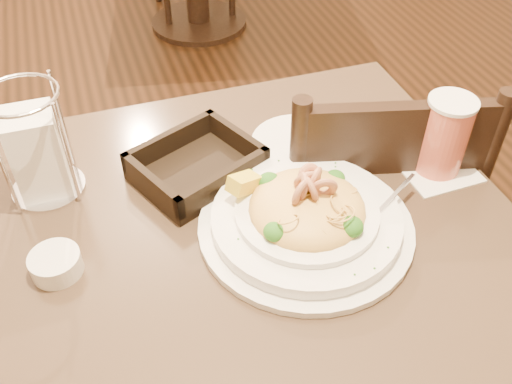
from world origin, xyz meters
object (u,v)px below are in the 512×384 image
object	(u,v)px
pasta_bowl	(306,215)
bread_basket	(197,167)
dining_chair_near	(360,219)
side_plate	(297,143)
main_table	(259,319)
napkin_caddy	(37,151)
butter_ramekin	(56,264)
drink_glass	(444,136)

from	to	relation	value
pasta_bowl	bread_basket	world-z (taller)	pasta_bowl
dining_chair_near	side_plate	size ratio (longest dim) A/B	5.09
dining_chair_near	side_plate	bearing A→B (deg)	15.68
main_table	side_plate	world-z (taller)	side_plate
side_plate	napkin_caddy	bearing A→B (deg)	177.20
dining_chair_near	side_plate	xyz separation A→B (m)	(-0.18, -0.00, 0.28)
pasta_bowl	butter_ramekin	xyz separation A→B (m)	(-0.40, 0.04, -0.02)
main_table	drink_glass	distance (m)	0.49
napkin_caddy	dining_chair_near	bearing A→B (deg)	-1.72
main_table	dining_chair_near	size ratio (longest dim) A/B	0.97
dining_chair_near	drink_glass	xyz separation A→B (m)	(0.05, -0.15, 0.35)
napkin_caddy	butter_ramekin	xyz separation A→B (m)	(0.00, -0.20, -0.07)
drink_glass	napkin_caddy	size ratio (longest dim) A/B	0.74
drink_glass	side_plate	xyz separation A→B (m)	(-0.22, 0.15, -0.07)
drink_glass	napkin_caddy	world-z (taller)	napkin_caddy
main_table	pasta_bowl	size ratio (longest dim) A/B	2.28
pasta_bowl	dining_chair_near	bearing A→B (deg)	41.60
main_table	butter_ramekin	bearing A→B (deg)	175.44
main_table	bread_basket	xyz separation A→B (m)	(-0.06, 0.18, 0.26)
dining_chair_near	drink_glass	world-z (taller)	dining_chair_near
pasta_bowl	drink_glass	world-z (taller)	drink_glass
butter_ramekin	main_table	bearing A→B (deg)	-4.56
napkin_caddy	pasta_bowl	bearing A→B (deg)	-30.74
butter_ramekin	bread_basket	bearing A→B (deg)	30.15
main_table	butter_ramekin	xyz separation A→B (m)	(-0.33, 0.03, 0.26)
drink_glass	butter_ramekin	distance (m)	0.70
dining_chair_near	butter_ramekin	world-z (taller)	dining_chair_near
dining_chair_near	napkin_caddy	bearing A→B (deg)	12.81
drink_glass	butter_ramekin	size ratio (longest dim) A/B	1.91
main_table	pasta_bowl	world-z (taller)	pasta_bowl
pasta_bowl	napkin_caddy	distance (m)	0.47
main_table	dining_chair_near	world-z (taller)	dining_chair_near
napkin_caddy	butter_ramekin	bearing A→B (deg)	-89.66
side_plate	pasta_bowl	bearing A→B (deg)	-108.04
pasta_bowl	napkin_caddy	xyz separation A→B (m)	(-0.40, 0.24, 0.06)
drink_glass	napkin_caddy	distance (m)	0.72
main_table	pasta_bowl	bearing A→B (deg)	-8.71
pasta_bowl	side_plate	distance (m)	0.23
main_table	drink_glass	world-z (taller)	drink_glass
main_table	dining_chair_near	distance (m)	0.39
main_table	side_plate	size ratio (longest dim) A/B	4.93
bread_basket	drink_glass	bearing A→B (deg)	-15.64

